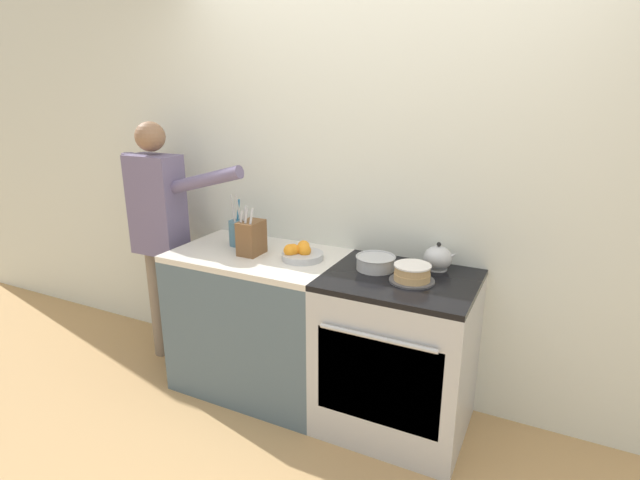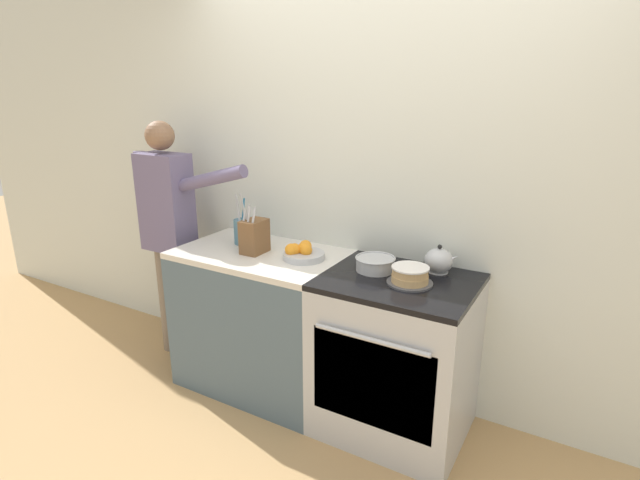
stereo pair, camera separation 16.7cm
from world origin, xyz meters
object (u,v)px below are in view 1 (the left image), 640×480
at_px(stove_range, 397,354).
at_px(tea_kettle, 438,258).
at_px(person_baker, 160,224).
at_px(mixing_bowl, 376,262).
at_px(fruit_bowl, 301,253).
at_px(utensil_crock, 238,232).
at_px(layer_cake, 412,274).
at_px(knife_block, 251,237).

distance_m(stove_range, tea_kettle, 0.57).
xyz_separation_m(tea_kettle, person_baker, (-1.79, -0.20, 0.02)).
relative_size(mixing_bowl, fruit_bowl, 0.90).
xyz_separation_m(utensil_crock, fruit_bowl, (0.48, -0.06, -0.05)).
bearing_deg(layer_cake, stove_range, 158.86).
distance_m(utensil_crock, fruit_bowl, 0.48).
height_order(tea_kettle, utensil_crock, utensil_crock).
height_order(utensil_crock, fruit_bowl, utensil_crock).
xyz_separation_m(utensil_crock, person_baker, (-0.57, -0.07, -0.00)).
height_order(stove_range, tea_kettle, tea_kettle).
relative_size(mixing_bowl, utensil_crock, 0.66).
bearing_deg(tea_kettle, knife_block, -167.64).
distance_m(layer_cake, utensil_crock, 1.15).
xyz_separation_m(tea_kettle, mixing_bowl, (-0.30, -0.15, -0.03)).
xyz_separation_m(mixing_bowl, person_baker, (-1.49, -0.05, 0.05)).
bearing_deg(person_baker, fruit_bowl, -8.27).
height_order(layer_cake, fruit_bowl, fruit_bowl).
xyz_separation_m(layer_cake, person_baker, (-1.72, 0.04, 0.04)).
bearing_deg(fruit_bowl, person_baker, -179.16).
xyz_separation_m(stove_range, person_baker, (-1.65, 0.01, 0.53)).
xyz_separation_m(tea_kettle, knife_block, (-1.05, -0.23, 0.04)).
distance_m(tea_kettle, mixing_bowl, 0.34).
bearing_deg(person_baker, tea_kettle, -2.88).
xyz_separation_m(layer_cake, utensil_crock, (-1.14, 0.11, 0.04)).
relative_size(layer_cake, tea_kettle, 1.23).
height_order(fruit_bowl, person_baker, person_baker).
height_order(layer_cake, utensil_crock, utensil_crock).
xyz_separation_m(stove_range, fruit_bowl, (-0.60, 0.03, 0.48)).
height_order(stove_range, layer_cake, layer_cake).
height_order(layer_cake, knife_block, knife_block).
bearing_deg(utensil_crock, stove_range, -4.40).
bearing_deg(knife_block, person_baker, 177.36).
distance_m(tea_kettle, utensil_crock, 1.23).
bearing_deg(tea_kettle, mixing_bowl, -154.03).
relative_size(mixing_bowl, person_baker, 0.13).
xyz_separation_m(layer_cake, knife_block, (-0.97, 0.00, 0.06)).
bearing_deg(mixing_bowl, stove_range, -20.11).
bearing_deg(mixing_bowl, person_baker, -178.15).
bearing_deg(mixing_bowl, fruit_bowl, -175.78).
distance_m(layer_cake, person_baker, 1.72).
distance_m(tea_kettle, person_baker, 1.80).
bearing_deg(tea_kettle, layer_cake, -107.90).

